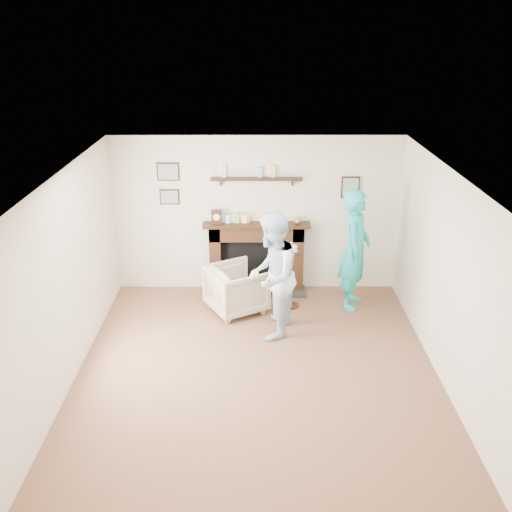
# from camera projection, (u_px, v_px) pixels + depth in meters

# --- Properties ---
(ground) EXTENTS (5.00, 5.00, 0.00)m
(ground) POSITION_uv_depth(u_px,v_px,m) (257.00, 373.00, 7.14)
(ground) COLOR brown
(ground) RESTS_ON ground
(room_shell) EXTENTS (4.54, 5.02, 2.52)m
(room_shell) POSITION_uv_depth(u_px,v_px,m) (257.00, 232.00, 7.16)
(room_shell) COLOR beige
(room_shell) RESTS_ON ground
(armchair) EXTENTS (1.06, 1.05, 0.71)m
(armchair) POSITION_uv_depth(u_px,v_px,m) (237.00, 310.00, 8.68)
(armchair) COLOR #BFA38D
(armchair) RESTS_ON ground
(man) EXTENTS (0.85, 0.99, 1.78)m
(man) POSITION_uv_depth(u_px,v_px,m) (271.00, 333.00, 8.03)
(man) COLOR #A9B8D3
(man) RESTS_ON ground
(woman) EXTENTS (0.62, 0.77, 1.84)m
(woman) POSITION_uv_depth(u_px,v_px,m) (351.00, 305.00, 8.84)
(woman) COLOR #21AFBE
(woman) RESTS_ON ground
(pedestal_table) EXTENTS (0.33, 0.33, 1.06)m
(pedestal_table) POSITION_uv_depth(u_px,v_px,m) (291.00, 267.00, 8.55)
(pedestal_table) COLOR black
(pedestal_table) RESTS_ON ground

